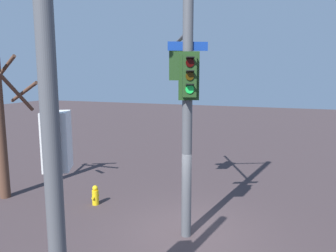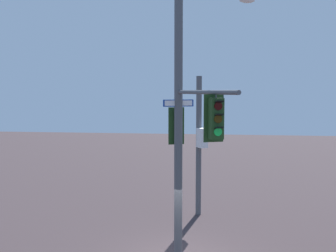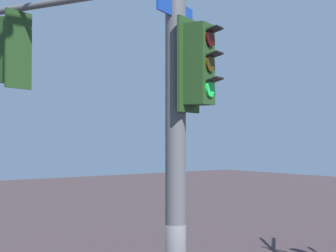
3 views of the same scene
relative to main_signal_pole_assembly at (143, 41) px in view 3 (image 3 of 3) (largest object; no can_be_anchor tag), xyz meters
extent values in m
cylinder|color=#4C4F54|center=(-0.37, -0.29, -0.37)|extent=(0.29, 0.29, 9.41)
cylinder|color=#4C4F54|center=(1.64, 0.61, 0.80)|extent=(4.06, 1.91, 0.12)
cube|color=#1E3D19|center=(2.47, 0.98, 0.10)|extent=(0.41, 0.44, 1.10)
cube|color=#1E3D19|center=(2.31, 0.92, 0.10)|extent=(0.24, 0.54, 1.30)
cylinder|color=#2F0403|center=(2.62, 1.04, 0.44)|extent=(0.11, 0.22, 0.22)
cube|color=black|center=(2.69, 1.07, 0.56)|extent=(0.23, 0.25, 0.06)
cylinder|color=#352504|center=(2.62, 1.04, 0.10)|extent=(0.11, 0.22, 0.22)
cube|color=black|center=(2.69, 1.07, 0.22)|extent=(0.23, 0.25, 0.06)
cylinder|color=#19D147|center=(2.62, 1.04, -0.24)|extent=(0.11, 0.22, 0.22)
cube|color=black|center=(2.69, 1.07, -0.12)|extent=(0.23, 0.25, 0.06)
cylinder|color=#4C4F54|center=(2.47, 0.98, 0.72)|extent=(0.04, 0.04, 0.15)
cube|color=#1E3D19|center=(-0.70, -0.44, -0.38)|extent=(0.41, 0.44, 1.10)
cube|color=#1E3D19|center=(-0.54, -0.38, -0.38)|extent=(0.23, 0.54, 1.30)
cylinder|color=#2F0403|center=(-0.86, -0.50, -0.04)|extent=(0.11, 0.22, 0.22)
cube|color=black|center=(-0.93, -0.53, 0.08)|extent=(0.22, 0.25, 0.06)
cylinder|color=#352504|center=(-0.86, -0.50, -0.38)|extent=(0.11, 0.22, 0.22)
cube|color=black|center=(-0.93, -0.53, -0.26)|extent=(0.22, 0.25, 0.06)
cylinder|color=#19D147|center=(-0.86, -0.50, -0.72)|extent=(0.11, 0.22, 0.22)
cube|color=black|center=(-0.93, -0.53, -0.60)|extent=(0.22, 0.25, 0.06)
cube|color=navy|center=(-0.37, -0.29, 0.42)|extent=(0.50, 1.01, 0.24)
cube|color=white|center=(-0.35, -0.29, 0.42)|extent=(0.44, 0.91, 0.18)
camera|label=1|loc=(-8.99, -2.87, -0.34)|focal=34.55mm
camera|label=2|loc=(12.90, 0.96, 0.83)|focal=41.60mm
camera|label=3|loc=(-5.94, 4.15, -1.41)|focal=54.86mm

